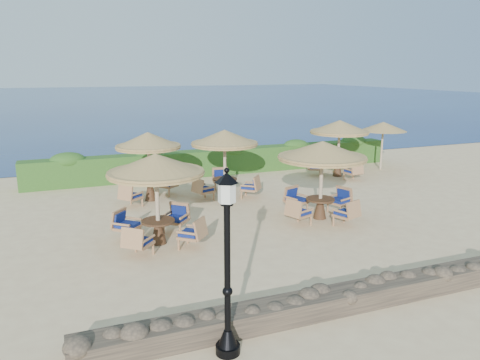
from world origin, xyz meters
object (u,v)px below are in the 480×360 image
(cafe_set_0, at_px, (156,183))
(cafe_set_1, at_px, (322,165))
(extra_parasol, at_px, (383,127))
(cafe_set_3, at_px, (225,150))
(lamp_post, at_px, (227,272))
(cafe_set_2, at_px, (149,151))
(cafe_set_4, at_px, (339,136))

(cafe_set_0, height_order, cafe_set_1, same)
(extra_parasol, xyz_separation_m, cafe_set_1, (-7.04, -5.86, -0.31))
(cafe_set_3, bearing_deg, extra_parasol, 11.78)
(lamp_post, relative_size, cafe_set_3, 1.20)
(lamp_post, bearing_deg, cafe_set_0, 90.18)
(cafe_set_0, distance_m, cafe_set_3, 5.59)
(cafe_set_2, bearing_deg, cafe_set_4, 6.24)
(cafe_set_3, xyz_separation_m, cafe_set_4, (6.16, 1.37, 0.03))
(cafe_set_1, bearing_deg, lamp_post, -132.13)
(lamp_post, xyz_separation_m, cafe_set_2, (0.64, 10.50, 0.39))
(lamp_post, relative_size, cafe_set_4, 1.18)
(extra_parasol, relative_size, cafe_set_4, 0.86)
(cafe_set_2, xyz_separation_m, cafe_set_4, (9.07, 0.99, -0.04))
(extra_parasol, relative_size, cafe_set_2, 0.91)
(cafe_set_1, height_order, cafe_set_4, same)
(cafe_set_0, xyz_separation_m, cafe_set_4, (9.74, 5.67, 0.09))
(cafe_set_4, bearing_deg, lamp_post, -130.22)
(cafe_set_2, relative_size, cafe_set_3, 0.96)
(cafe_set_4, bearing_deg, cafe_set_3, -167.42)
(lamp_post, bearing_deg, cafe_set_1, 47.87)
(lamp_post, relative_size, cafe_set_0, 1.20)
(cafe_set_3, bearing_deg, cafe_set_2, 172.54)
(cafe_set_1, xyz_separation_m, cafe_set_2, (-4.91, 4.35, 0.08))
(lamp_post, bearing_deg, cafe_set_3, 70.61)
(cafe_set_2, bearing_deg, cafe_set_1, -41.53)
(lamp_post, bearing_deg, cafe_set_4, 49.78)
(extra_parasol, bearing_deg, cafe_set_3, -168.22)
(cafe_set_1, bearing_deg, cafe_set_4, 52.11)
(extra_parasol, height_order, cafe_set_2, cafe_set_2)
(cafe_set_0, xyz_separation_m, cafe_set_3, (3.58, 4.30, 0.06))
(lamp_post, distance_m, cafe_set_4, 15.05)
(extra_parasol, distance_m, cafe_set_0, 14.06)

